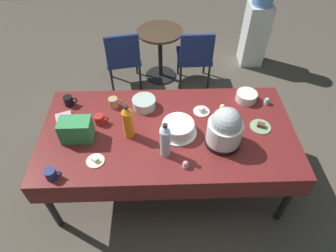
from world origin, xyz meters
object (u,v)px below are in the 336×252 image
(coffee_mug_black, at_px, (69,101))
(maroon_chair_right, at_px, (195,55))
(cupcake_berry, at_px, (267,101))
(soda_bottle_orange_juice, at_px, (128,122))
(coffee_mug_navy, at_px, (51,174))
(coffee_mug_tan, at_px, (114,102))
(potluck_table, at_px, (168,135))
(dessert_plate_white, at_px, (201,111))
(dessert_plate_cream, at_px, (95,160))
(cupcake_mint, at_px, (222,108))
(slow_cooker, at_px, (225,129))
(maroon_chair_left, at_px, (123,56))
(dessert_plate_sage, at_px, (261,126))
(ceramic_snack_bowl, at_px, (246,96))
(soda_carton, at_px, (76,130))
(round_cafe_table, at_px, (160,46))
(coffee_mug_red, at_px, (100,119))
(soda_bottle_water, at_px, (165,141))
(water_cooler, at_px, (257,26))
(cupcake_rose, at_px, (186,164))
(frosted_layer_cake, at_px, (178,128))
(glass_salad_bowl, at_px, (144,103))

(coffee_mug_black, height_order, maroon_chair_right, maroon_chair_right)
(cupcake_berry, xyz_separation_m, soda_bottle_orange_juice, (-1.27, -0.36, 0.12))
(coffee_mug_navy, xyz_separation_m, coffee_mug_tan, (0.39, 0.78, 0.00))
(potluck_table, height_order, dessert_plate_white, dessert_plate_white)
(dessert_plate_cream, bearing_deg, cupcake_mint, 26.77)
(slow_cooker, bearing_deg, maroon_chair_left, 119.78)
(potluck_table, height_order, dessert_plate_sage, dessert_plate_sage)
(ceramic_snack_bowl, distance_m, maroon_chair_right, 1.28)
(dessert_plate_sage, xyz_separation_m, coffee_mug_navy, (-1.69, -0.47, 0.03))
(coffee_mug_navy, relative_size, soda_carton, 0.49)
(dessert_plate_sage, bearing_deg, cupcake_mint, 143.55)
(cupcake_berry, distance_m, maroon_chair_right, 1.39)
(maroon_chair_left, height_order, round_cafe_table, maroon_chair_left)
(cupcake_mint, xyz_separation_m, soda_bottle_orange_juice, (-0.84, -0.28, 0.12))
(dessert_plate_cream, height_order, coffee_mug_navy, coffee_mug_navy)
(coffee_mug_black, relative_size, round_cafe_table, 0.18)
(cupcake_berry, bearing_deg, coffee_mug_red, -172.41)
(ceramic_snack_bowl, bearing_deg, soda_bottle_water, -141.57)
(cupcake_mint, bearing_deg, ceramic_snack_bowl, 28.53)
(soda_bottle_orange_juice, distance_m, water_cooler, 2.74)
(cupcake_berry, bearing_deg, cupcake_rose, -139.27)
(soda_carton, relative_size, round_cafe_table, 0.36)
(potluck_table, xyz_separation_m, dessert_plate_white, (0.32, 0.22, 0.07))
(ceramic_snack_bowl, height_order, dessert_plate_sage, ceramic_snack_bowl)
(dessert_plate_white, relative_size, coffee_mug_navy, 1.19)
(cupcake_berry, distance_m, water_cooler, 1.85)
(frosted_layer_cake, height_order, ceramic_snack_bowl, frosted_layer_cake)
(potluck_table, distance_m, dessert_plate_sage, 0.81)
(potluck_table, distance_m, cupcake_berry, 1.00)
(glass_salad_bowl, xyz_separation_m, dessert_plate_sage, (1.02, -0.29, -0.04))
(coffee_mug_black, bearing_deg, maroon_chair_left, 72.57)
(ceramic_snack_bowl, relative_size, soda_bottle_water, 0.59)
(coffee_mug_tan, bearing_deg, maroon_chair_right, 54.15)
(soda_bottle_orange_juice, distance_m, soda_bottle_water, 0.36)
(slow_cooker, xyz_separation_m, cupcake_rose, (-0.32, -0.24, -0.14))
(potluck_table, bearing_deg, coffee_mug_navy, -152.59)
(glass_salad_bowl, height_order, round_cafe_table, glass_salad_bowl)
(cupcake_mint, bearing_deg, cupcake_berry, 10.10)
(coffee_mug_navy, xyz_separation_m, water_cooler, (2.21, 2.57, -0.21))
(slow_cooker, height_order, soda_bottle_water, slow_cooker)
(coffee_mug_navy, bearing_deg, dessert_plate_sage, 15.44)
(soda_bottle_orange_juice, relative_size, soda_bottle_water, 1.00)
(soda_bottle_water, xyz_separation_m, coffee_mug_navy, (-0.85, -0.20, -0.11))
(round_cafe_table, bearing_deg, ceramic_snack_bowl, -60.23)
(coffee_mug_red, height_order, coffee_mug_black, coffee_mug_black)
(dessert_plate_sage, height_order, dessert_plate_cream, dessert_plate_sage)
(ceramic_snack_bowl, xyz_separation_m, soda_bottle_orange_juice, (-1.09, -0.42, 0.11))
(frosted_layer_cake, height_order, coffee_mug_navy, frosted_layer_cake)
(coffee_mug_navy, bearing_deg, maroon_chair_right, 57.52)
(dessert_plate_white, xyz_separation_m, coffee_mug_tan, (-0.81, 0.10, 0.04))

